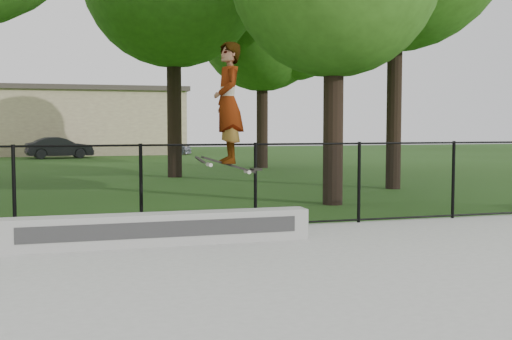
{
  "coord_description": "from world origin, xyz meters",
  "views": [
    {
      "loc": [
        -3.15,
        -4.91,
        1.86
      ],
      "look_at": [
        -0.49,
        4.2,
        1.2
      ],
      "focal_mm": 45.0,
      "sensor_mm": 36.0,
      "label": 1
    }
  ],
  "objects_px": {
    "grind_ledge": "(161,229)",
    "skater_airborne": "(228,105)",
    "car_c": "(163,146)",
    "car_b": "(60,148)"
  },
  "relations": [
    {
      "from": "grind_ledge",
      "to": "skater_airborne",
      "type": "relative_size",
      "value": 2.25
    },
    {
      "from": "car_c",
      "to": "grind_ledge",
      "type": "bearing_deg",
      "value": -174.44
    },
    {
      "from": "grind_ledge",
      "to": "car_c",
      "type": "distance_m",
      "value": 31.45
    },
    {
      "from": "car_b",
      "to": "skater_airborne",
      "type": "distance_m",
      "value": 28.53
    },
    {
      "from": "car_b",
      "to": "car_c",
      "type": "relative_size",
      "value": 0.98
    },
    {
      "from": "car_b",
      "to": "skater_airborne",
      "type": "bearing_deg",
      "value": 174.99
    },
    {
      "from": "grind_ledge",
      "to": "car_c",
      "type": "relative_size",
      "value": 1.37
    },
    {
      "from": "car_b",
      "to": "car_c",
      "type": "xyz_separation_m",
      "value": [
        6.24,
        2.9,
        -0.07
      ]
    },
    {
      "from": "car_c",
      "to": "car_b",
      "type": "bearing_deg",
      "value": 128.55
    },
    {
      "from": "skater_airborne",
      "to": "car_c",
      "type": "bearing_deg",
      "value": 83.8
    }
  ]
}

